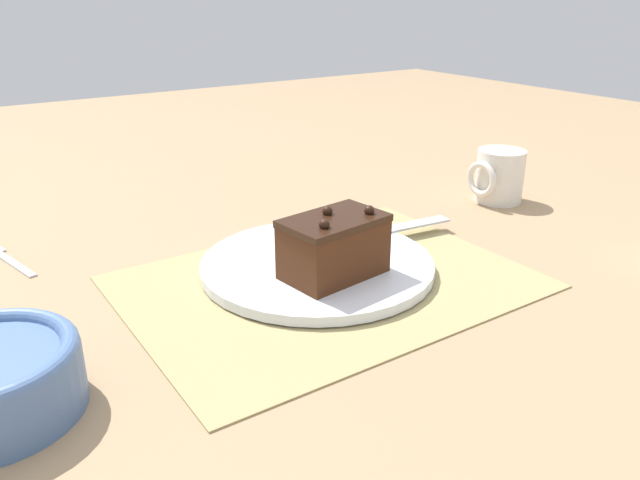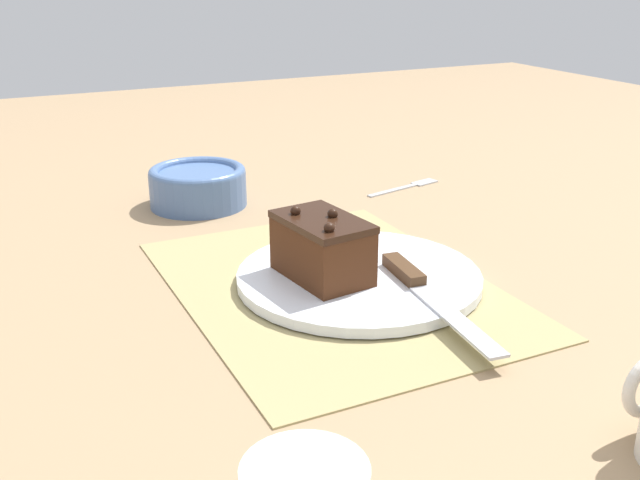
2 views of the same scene
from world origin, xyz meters
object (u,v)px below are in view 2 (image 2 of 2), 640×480
Objects in this scene: chocolate_cake at (324,249)px; small_bowl at (198,185)px; dessert_fork at (409,186)px; cake_plate at (359,277)px; serving_knife at (420,285)px.

chocolate_cake reaches higher than small_bowl.
chocolate_cake is 0.83× the size of dessert_fork.
chocolate_cake is at bearing -174.87° from small_bowl.
cake_plate is 0.08m from serving_knife.
cake_plate is at bearing -168.23° from small_bowl.
serving_knife is 0.45m from dessert_fork.
cake_plate is at bearing -56.78° from serving_knife.
cake_plate is 2.28× the size of chocolate_cake.
chocolate_cake reaches higher than cake_plate.
cake_plate is 0.41m from dessert_fork.
chocolate_cake is 0.85× the size of small_bowl.
serving_knife is 1.62× the size of dessert_fork.
chocolate_cake is 0.51× the size of serving_knife.
small_bowl is 0.35m from dessert_fork.
dessert_fork is at bearing -114.39° from serving_knife.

